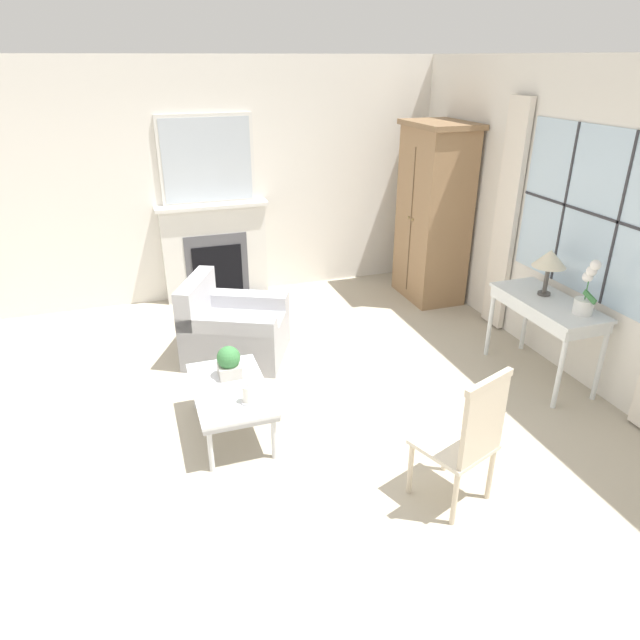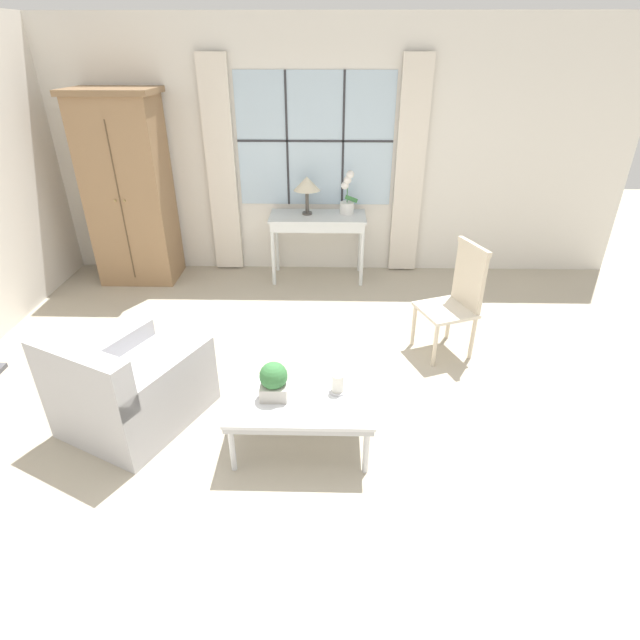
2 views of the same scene
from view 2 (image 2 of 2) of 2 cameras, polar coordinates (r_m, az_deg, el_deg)
name	(u,v)px [view 2 (image 2 of 2)]	position (r m, az deg, el deg)	size (l,w,h in m)	color
ground_plane	(303,424)	(3.84, -1.92, -11.79)	(14.00, 14.00, 0.00)	#B2A893
wall_back_windowed	(315,154)	(6.02, -0.55, 18.42)	(7.20, 0.14, 2.80)	silver
armoire	(129,190)	(6.17, -20.97, 13.69)	(0.93, 0.64, 2.11)	#93704C
console_table	(318,223)	(5.87, -0.26, 11.04)	(1.10, 0.50, 0.78)	silver
table_lamp	(307,185)	(5.80, -1.51, 15.22)	(0.30, 0.30, 0.43)	#4C4742
potted_orchid	(347,198)	(5.86, 3.13, 13.80)	(0.20, 0.16, 0.49)	white
armchair_upholstered	(132,389)	(3.96, -20.72, -7.44)	(1.13, 1.19, 0.81)	#B2B2B7
side_chair_wooden	(458,295)	(4.57, 15.44, 2.79)	(0.57, 0.57, 1.03)	beige
coffee_table	(301,405)	(3.43, -2.24, -9.63)	(0.98, 0.57, 0.41)	silver
potted_plant_small	(274,380)	(3.37, -5.31, -6.90)	(0.19, 0.19, 0.26)	#BCB7AD
pillar_candle	(338,384)	(3.43, 2.05, -7.28)	(0.12, 0.12, 0.15)	silver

